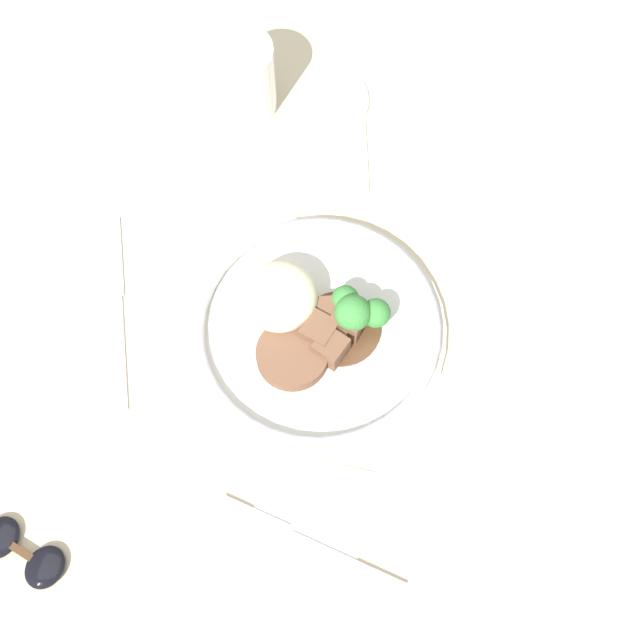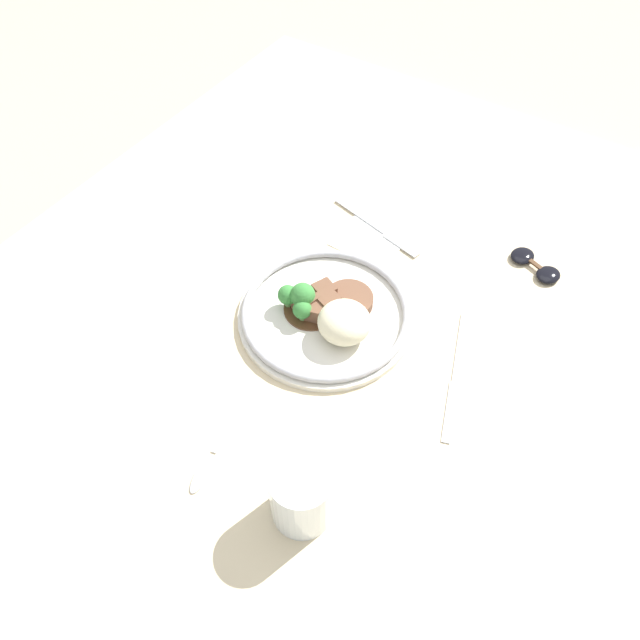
# 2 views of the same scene
# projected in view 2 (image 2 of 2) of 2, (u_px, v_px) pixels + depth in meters

# --- Properties ---
(ground_plane) EXTENTS (8.00, 8.00, 0.00)m
(ground_plane) POSITION_uv_depth(u_px,v_px,m) (330.00, 358.00, 0.97)
(ground_plane) COLOR tan
(dining_table) EXTENTS (1.44, 1.17, 0.04)m
(dining_table) POSITION_uv_depth(u_px,v_px,m) (330.00, 350.00, 0.95)
(dining_table) COLOR beige
(dining_table) RESTS_ON ground
(napkin) EXTENTS (0.13, 0.11, 0.00)m
(napkin) POSITION_uv_depth(u_px,v_px,m) (374.00, 235.00, 1.08)
(napkin) COLOR white
(napkin) RESTS_ON dining_table
(plate) EXTENTS (0.27, 0.27, 0.06)m
(plate) POSITION_uv_depth(u_px,v_px,m) (327.00, 313.00, 0.95)
(plate) COLOR silver
(plate) RESTS_ON dining_table
(juice_glass) EXTENTS (0.08, 0.08, 0.10)m
(juice_glass) POSITION_uv_depth(u_px,v_px,m) (302.00, 496.00, 0.74)
(juice_glass) COLOR yellow
(juice_glass) RESTS_ON dining_table
(fork) EXTENTS (0.06, 0.19, 0.00)m
(fork) POSITION_uv_depth(u_px,v_px,m) (384.00, 232.00, 1.08)
(fork) COLOR silver
(fork) RESTS_ON napkin
(knife) EXTENTS (0.22, 0.08, 0.00)m
(knife) POSITION_uv_depth(u_px,v_px,m) (454.00, 379.00, 0.89)
(knife) COLOR silver
(knife) RESTS_ON dining_table
(spoon) EXTENTS (0.16, 0.05, 0.01)m
(spoon) POSITION_uv_depth(u_px,v_px,m) (209.00, 461.00, 0.81)
(spoon) COLOR silver
(spoon) RESTS_ON dining_table
(sunglasses) EXTENTS (0.07, 0.10, 0.01)m
(sunglasses) POSITION_uv_depth(u_px,v_px,m) (535.00, 265.00, 1.02)
(sunglasses) COLOR black
(sunglasses) RESTS_ON dining_table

